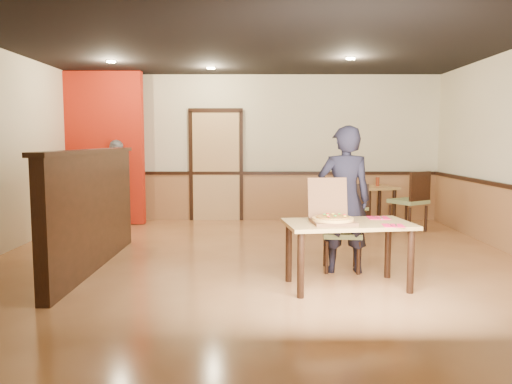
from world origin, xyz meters
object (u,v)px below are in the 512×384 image
(side_chair_left, at_px, (356,205))
(condiment, at_px, (378,182))
(side_chair_right, at_px, (412,199))
(diner, at_px, (344,200))
(main_table, at_px, (348,232))
(passerby, at_px, (116,184))
(pizza_box, at_px, (332,217))
(side_table, at_px, (374,196))
(diner_chair, at_px, (341,229))

(side_chair_left, relative_size, condiment, 5.09)
(side_chair_right, distance_m, diner, 3.10)
(main_table, bearing_deg, diner, 75.93)
(passerby, relative_size, condiment, 9.63)
(main_table, distance_m, pizza_box, 0.24)
(side_chair_left, bearing_deg, side_table, -120.29)
(side_chair_left, distance_m, condiment, 0.93)
(side_table, bearing_deg, side_chair_right, -51.27)
(side_chair_left, distance_m, side_chair_right, 0.96)
(diner_chair, relative_size, side_chair_right, 0.87)
(side_table, bearing_deg, side_chair_left, -126.79)
(condiment, bearing_deg, pizza_box, -109.88)
(main_table, xyz_separation_m, diner_chair, (0.06, 0.76, -0.10))
(diner_chair, xyz_separation_m, side_chair_right, (1.62, 2.49, 0.08))
(side_chair_left, xyz_separation_m, diner, (-0.67, -2.64, 0.41))
(side_chair_left, bearing_deg, condiment, -120.96)
(diner, bearing_deg, passerby, -42.51)
(main_table, distance_m, condiment, 4.14)
(side_chair_right, relative_size, condiment, 6.37)
(passerby, height_order, condiment, passerby)
(main_table, distance_m, diner_chair, 0.77)
(side_chair_left, height_order, side_table, side_chair_left)
(main_table, bearing_deg, side_chair_left, 69.35)
(side_chair_right, bearing_deg, side_chair_left, -33.71)
(side_chair_left, relative_size, side_table, 0.99)
(side_chair_right, height_order, side_table, side_chair_right)
(diner_chair, relative_size, condiment, 5.52)
(side_table, distance_m, pizza_box, 4.13)
(passerby, bearing_deg, pizza_box, -122.38)
(side_table, relative_size, diner, 0.48)
(passerby, bearing_deg, diner_chair, -113.66)
(side_table, xyz_separation_m, pizza_box, (-1.37, -3.89, 0.21))
(main_table, height_order, side_table, side_table)
(diner, xyz_separation_m, condiment, (1.19, 3.32, -0.06))
(pizza_box, xyz_separation_m, condiment, (1.43, 3.96, 0.04))
(passerby, xyz_separation_m, pizza_box, (3.30, -3.73, -0.03))
(diner_chair, height_order, diner, diner)
(side_table, bearing_deg, pizza_box, -109.34)
(diner_chair, distance_m, side_table, 3.30)
(side_table, bearing_deg, main_table, -107.13)
(condiment, bearing_deg, passerby, -177.24)
(diner, bearing_deg, side_chair_left, -105.53)
(main_table, relative_size, side_table, 1.67)
(diner, bearing_deg, side_table, -110.43)
(side_chair_right, bearing_deg, diner_chair, 23.38)
(main_table, relative_size, passerby, 0.89)
(main_table, relative_size, side_chair_right, 1.35)
(side_table, bearing_deg, diner_chair, -110.00)
(side_table, distance_m, diner, 3.45)
(side_chair_right, bearing_deg, condiment, -91.81)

